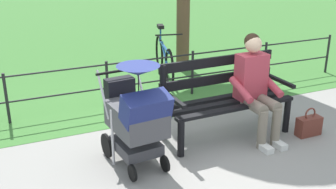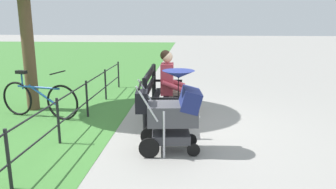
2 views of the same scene
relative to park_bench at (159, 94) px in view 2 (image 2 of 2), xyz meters
The scene contains 7 objects.
ground_plane 0.67m from the park_bench, 15.92° to the left, with size 60.00×60.00×0.00m, color gray.
park_bench is the anchor object (origin of this frame).
person_on_bench 0.41m from the park_bench, 143.61° to the left, with size 0.54×0.74×1.28m.
stroller 1.29m from the park_bench, 13.87° to the left, with size 0.58×0.93×1.15m.
handbag 1.15m from the park_bench, 152.52° to the left, with size 0.32×0.14×0.37m.
park_fence 1.46m from the park_bench, 73.87° to the right, with size 6.87×0.04×0.70m.
bicycle 2.29m from the park_bench, 94.48° to the right, with size 0.53×1.62×0.89m.
Camera 2 is at (5.22, 0.44, 1.84)m, focal length 35.35 mm.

